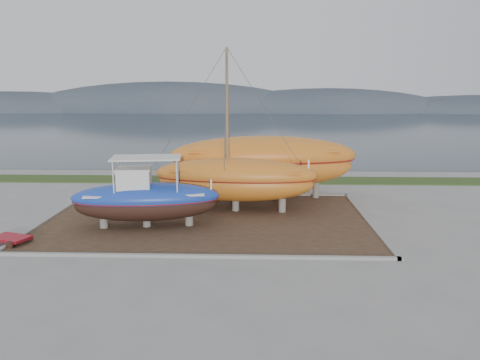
# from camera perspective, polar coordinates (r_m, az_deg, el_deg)

# --- Properties ---
(ground) EXTENTS (140.00, 140.00, 0.00)m
(ground) POSITION_cam_1_polar(r_m,az_deg,el_deg) (23.28, -4.98, -7.59)
(ground) COLOR gray
(ground) RESTS_ON ground
(dirt_patch) EXTENTS (18.00, 12.00, 0.06)m
(dirt_patch) POSITION_cam_1_polar(r_m,az_deg,el_deg) (27.06, -3.98, -4.79)
(dirt_patch) COLOR #422D1E
(dirt_patch) RESTS_ON ground
(curb_frame) EXTENTS (18.60, 12.60, 0.15)m
(curb_frame) POSITION_cam_1_polar(r_m,az_deg,el_deg) (27.05, -3.98, -4.69)
(curb_frame) COLOR gray
(curb_frame) RESTS_ON ground
(grass_strip) EXTENTS (44.00, 3.00, 0.08)m
(grass_strip) POSITION_cam_1_polar(r_m,az_deg,el_deg) (38.20, -2.24, 0.02)
(grass_strip) COLOR #284219
(grass_strip) RESTS_ON ground
(sea) EXTENTS (260.00, 100.00, 0.04)m
(sea) POSITION_cam_1_polar(r_m,az_deg,el_deg) (92.20, 0.19, 6.67)
(sea) COLOR #1A2A34
(sea) RESTS_ON ground
(mountain_ridge) EXTENTS (200.00, 36.00, 20.00)m
(mountain_ridge) POSITION_cam_1_polar(r_m,az_deg,el_deg) (147.07, 0.84, 8.42)
(mountain_ridge) COLOR #333D49
(mountain_ridge) RESTS_ON ground
(blue_caique) EXTENTS (8.17, 3.48, 3.81)m
(blue_caique) POSITION_cam_1_polar(r_m,az_deg,el_deg) (25.58, -11.42, -1.46)
(blue_caique) COLOR #1D41B4
(blue_caique) RESTS_ON dirt_patch
(white_dinghy) EXTENTS (4.33, 2.17, 1.24)m
(white_dinghy) POSITION_cam_1_polar(r_m,az_deg,el_deg) (29.11, -14.50, -2.64)
(white_dinghy) COLOR silver
(white_dinghy) RESTS_ON dirt_patch
(orange_sailboat) EXTENTS (10.06, 3.65, 9.69)m
(orange_sailboat) POSITION_cam_1_polar(r_m,az_deg,el_deg) (27.89, -0.56, 5.93)
(orange_sailboat) COLOR #C96D1E
(orange_sailboat) RESTS_ON dirt_patch
(orange_bare_hull) EXTENTS (12.79, 4.60, 4.12)m
(orange_bare_hull) POSITION_cam_1_polar(r_m,az_deg,el_deg) (31.58, 2.85, 1.46)
(orange_bare_hull) COLOR #C96D1E
(orange_bare_hull) RESTS_ON dirt_patch
(red_trailer) EXTENTS (2.91, 2.09, 0.37)m
(red_trailer) POSITION_cam_1_polar(r_m,az_deg,el_deg) (25.50, -26.15, -6.61)
(red_trailer) COLOR maroon
(red_trailer) RESTS_ON ground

